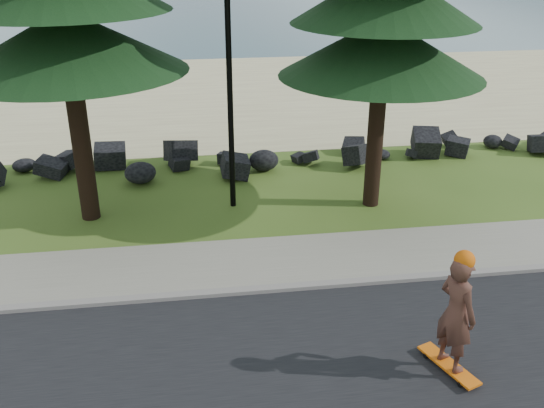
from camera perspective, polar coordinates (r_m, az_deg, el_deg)
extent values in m
plane|color=#3D5B1C|center=(12.67, -2.48, -6.15)|extent=(160.00, 160.00, 0.00)
cube|color=gray|center=(11.89, -2.04, -8.15)|extent=(160.00, 0.20, 0.10)
cube|color=gray|center=(12.82, -2.57, -5.54)|extent=(160.00, 2.00, 0.08)
cube|color=tan|center=(26.17, -5.74, 10.24)|extent=(160.00, 15.00, 0.01)
cube|color=#335661|center=(62.18, -7.49, 18.53)|extent=(160.00, 58.00, 0.01)
cylinder|color=black|center=(14.29, -4.12, 14.59)|extent=(0.14, 0.14, 8.00)
cube|color=orange|center=(10.40, 16.28, -14.34)|extent=(0.68, 1.19, 0.04)
imported|color=#533026|center=(9.83, 16.97, -9.81)|extent=(0.69, 0.83, 1.95)
sphere|color=#D65B0B|center=(9.35, 17.67, -5.07)|extent=(0.31, 0.31, 0.31)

